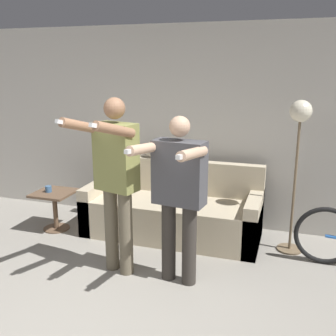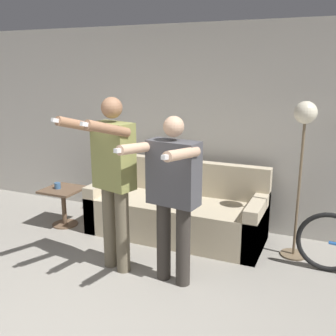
{
  "view_description": "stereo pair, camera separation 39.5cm",
  "coord_description": "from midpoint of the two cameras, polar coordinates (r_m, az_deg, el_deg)",
  "views": [
    {
      "loc": [
        1.55,
        -2.07,
        2.07
      ],
      "look_at": [
        0.29,
        1.81,
        1.02
      ],
      "focal_mm": 42.0,
      "sensor_mm": 36.0,
      "label": 1
    },
    {
      "loc": [
        1.92,
        -1.93,
        2.07
      ],
      "look_at": [
        0.29,
        1.81,
        1.02
      ],
      "focal_mm": 42.0,
      "sensor_mm": 36.0,
      "label": 2
    }
  ],
  "objects": [
    {
      "name": "wall_back",
      "position": [
        5.26,
        4.09,
        6.04
      ],
      "size": [
        10.0,
        0.05,
        2.6
      ],
      "color": "beige",
      "rests_on": "ground_plane"
    },
    {
      "name": "couch",
      "position": [
        4.95,
        3.55,
        -6.5
      ],
      "size": [
        2.17,
        0.82,
        0.91
      ],
      "color": "beige",
      "rests_on": "ground_plane"
    },
    {
      "name": "person_left",
      "position": [
        3.91,
        -5.18,
        -0.86
      ],
      "size": [
        0.6,
        0.74,
        1.79
      ],
      "rotation": [
        0.0,
        0.0,
        -0.25
      ],
      "color": "#6B604C",
      "rests_on": "ground_plane"
    },
    {
      "name": "person_right",
      "position": [
        3.67,
        3.73,
        -3.14
      ],
      "size": [
        0.62,
        0.73,
        1.64
      ],
      "rotation": [
        0.0,
        0.0,
        -0.13
      ],
      "color": "#38332D",
      "rests_on": "ground_plane"
    },
    {
      "name": "cat",
      "position": [
        5.14,
        1.5,
        2.32
      ],
      "size": [
        0.41,
        0.12,
        0.17
      ],
      "color": "#B7AD9E",
      "rests_on": "couch"
    },
    {
      "name": "floor_lamp",
      "position": [
        4.41,
        21.56,
        4.47
      ],
      "size": [
        0.29,
        0.29,
        1.73
      ],
      "color": "#756047",
      "rests_on": "ground_plane"
    },
    {
      "name": "side_table",
      "position": [
        5.36,
        -12.92,
        -4.4
      ],
      "size": [
        0.48,
        0.48,
        0.51
      ],
      "color": "brown",
      "rests_on": "ground_plane"
    },
    {
      "name": "cup",
      "position": [
        5.32,
        -13.72,
        -2.53
      ],
      "size": [
        0.08,
        0.08,
        0.08
      ],
      "color": "#3D6693",
      "rests_on": "side_table"
    }
  ]
}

